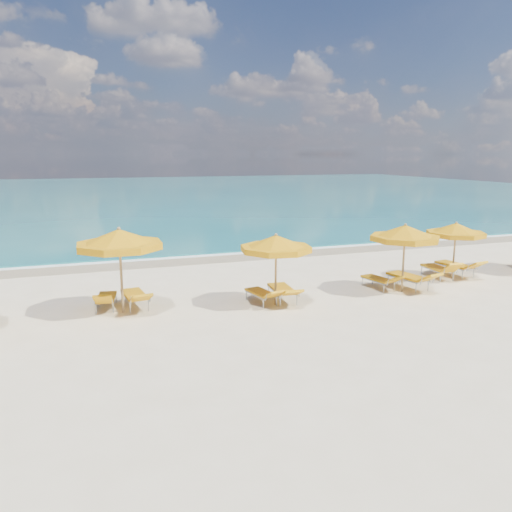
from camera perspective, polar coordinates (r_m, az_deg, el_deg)
name	(u,v)px	position (r m, az deg, el deg)	size (l,w,h in m)	color
ground_plane	(272,302)	(15.99, 1.79, -5.24)	(120.00, 120.00, 0.00)	beige
ocean	(129,193)	(62.69, -14.33, 6.97)	(120.00, 80.00, 0.30)	#126165
wet_sand_band	(213,257)	(22.84, -4.91, -0.15)	(120.00, 2.60, 0.01)	tan
foam_line	(209,254)	(23.60, -5.39, 0.22)	(120.00, 1.20, 0.03)	white
whitecap_near	(75,233)	(31.61, -19.98, 2.45)	(14.00, 0.36, 0.05)	white
whitecap_far	(257,212)	(40.85, 0.14, 5.06)	(18.00, 0.30, 0.05)	white
umbrella_3	(119,240)	(14.93, -15.36, 1.79)	(3.30, 3.30, 2.57)	#A68653
umbrella_4	(276,244)	(15.24, 2.29, 1.38)	(2.67, 2.67, 2.26)	#A68653
umbrella_5	(405,234)	(17.42, 16.67, 2.47)	(3.09, 3.09, 2.36)	#A68653
umbrella_6	(456,230)	(20.02, 21.88, 2.76)	(2.34, 2.34, 2.17)	#A68653
lounger_3_left	(106,302)	(15.89, -16.73, -5.09)	(0.79, 1.69, 0.72)	#A5A8AD
lounger_3_right	(135,300)	(15.79, -13.64, -4.93)	(0.82, 1.96, 0.72)	#A5A8AD
lounger_4_left	(262,297)	(15.77, 0.67, -4.73)	(0.84, 1.71, 0.65)	#A5A8AD
lounger_4_right	(283,294)	(16.00, 3.09, -4.40)	(0.74, 1.95, 0.69)	#A5A8AD
lounger_5_left	(379,283)	(17.97, 13.87, -3.02)	(0.84, 1.72, 0.66)	#A5A8AD
lounger_5_right	(409,282)	(18.29, 17.08, -2.81)	(1.01, 2.11, 0.79)	#A5A8AD
lounger_6_left	(438,272)	(20.15, 20.07, -1.75)	(0.73, 1.85, 0.82)	#A5A8AD
lounger_6_right	(456,269)	(20.86, 21.86, -1.41)	(0.91, 2.05, 0.79)	#A5A8AD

